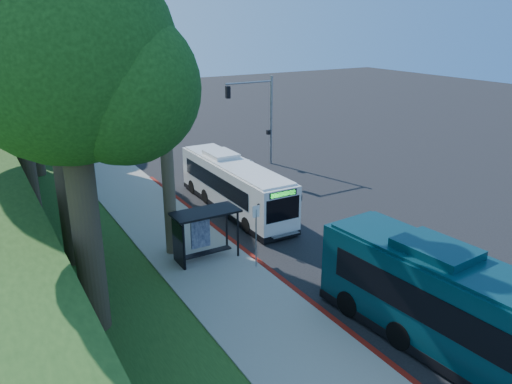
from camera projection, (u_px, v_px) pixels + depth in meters
ground at (291, 213)px, 30.18m from camera, size 140.00×140.00×0.00m
sidewalk at (178, 238)px, 26.67m from camera, size 4.50×70.00×0.12m
red_curb at (253, 257)px, 24.51m from camera, size 0.25×30.00×0.13m
grass_verge at (50, 228)px, 28.02m from camera, size 8.00×70.00×0.06m
bus_shelter at (200, 226)px, 23.79m from camera, size 3.20×1.51×2.55m
stop_sign_pole at (256, 228)px, 22.84m from camera, size 0.35×0.06×3.17m
traffic_signal_pole at (260, 110)px, 38.67m from camera, size 4.10×0.30×7.00m
tree_0 at (49, 18)px, 20.54m from camera, size 8.40×8.00×15.70m
tree_2 at (19, 29)px, 34.05m from camera, size 8.82×8.40×15.12m
tree_4 at (6, 34)px, 47.56m from camera, size 8.40×8.00×14.14m
tree_5 at (10, 39)px, 54.79m from camera, size 7.35×7.00×12.86m
tree_6 at (70, 67)px, 15.91m from camera, size 7.56×7.20×13.74m
white_bus at (234, 184)px, 30.41m from camera, size 2.43×10.90×3.24m
teal_bus at (482, 320)px, 16.26m from camera, size 3.72×12.96×3.81m
pickup at (228, 161)px, 38.59m from camera, size 3.34×5.42×1.40m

